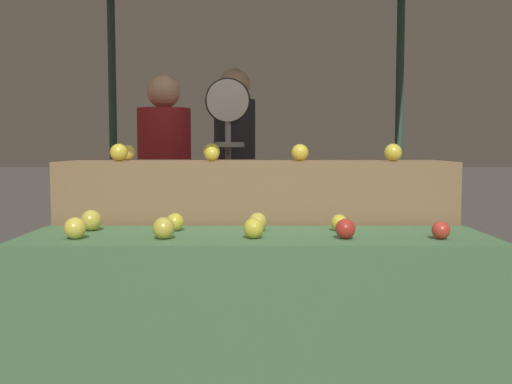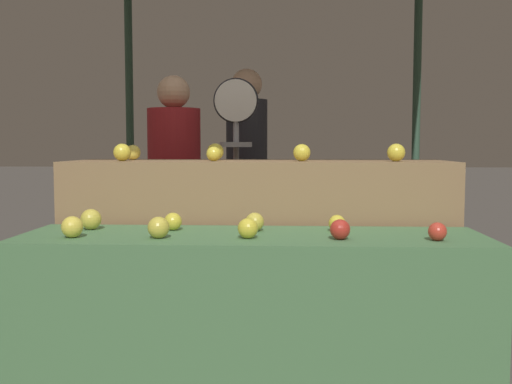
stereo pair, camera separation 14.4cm
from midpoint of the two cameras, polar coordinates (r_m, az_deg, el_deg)
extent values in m
cylinder|color=#33513D|center=(5.59, -11.20, 6.10)|extent=(0.07, 0.07, 2.70)
cylinder|color=#33513D|center=(5.56, 15.73, 6.03)|extent=(0.07, 0.07, 2.70)
cube|color=#4C7A4C|center=(2.52, 1.28, -13.34)|extent=(1.88, 0.55, 0.82)
cube|color=olive|center=(3.07, 1.61, -7.37)|extent=(1.88, 0.55, 1.10)
sphere|color=yellow|center=(2.43, -15.49, -3.23)|extent=(0.08, 0.08, 0.08)
sphere|color=gold|center=(2.35, -7.53, -3.37)|extent=(0.08, 0.08, 0.08)
sphere|color=gold|center=(2.32, 1.00, -3.48)|extent=(0.08, 0.08, 0.08)
sphere|color=#B72D23|center=(2.33, 9.77, -3.54)|extent=(0.08, 0.08, 0.08)
sphere|color=red|center=(2.39, 18.56, -3.60)|extent=(0.07, 0.07, 0.07)
sphere|color=gold|center=(2.65, -13.95, -2.54)|extent=(0.09, 0.09, 0.09)
sphere|color=gold|center=(2.56, -6.32, -2.81)|extent=(0.08, 0.08, 0.08)
sphere|color=gold|center=(2.52, 1.52, -2.87)|extent=(0.08, 0.08, 0.08)
sphere|color=gold|center=(2.54, 9.34, -2.96)|extent=(0.07, 0.07, 0.07)
sphere|color=gold|center=(2.97, -11.28, 3.72)|extent=(0.09, 0.09, 0.09)
sphere|color=gold|center=(2.91, -2.63, 3.65)|extent=(0.07, 0.07, 0.07)
sphere|color=gold|center=(2.91, 5.81, 3.75)|extent=(0.08, 0.08, 0.08)
sphere|color=gold|center=(2.95, 14.58, 3.66)|extent=(0.09, 0.09, 0.09)
sphere|color=yellow|center=(3.20, -10.38, 3.73)|extent=(0.08, 0.08, 0.08)
sphere|color=gold|center=(3.11, -2.57, 3.85)|extent=(0.09, 0.09, 0.09)
sphere|color=gold|center=(3.12, 5.75, 3.70)|extent=(0.07, 0.07, 0.07)
cylinder|color=#99999E|center=(3.73, -0.79, -2.32)|extent=(0.04, 0.04, 1.48)
cylinder|color=black|center=(3.71, -0.80, 8.69)|extent=(0.28, 0.01, 0.28)
cylinder|color=silver|center=(3.69, -0.82, 8.71)|extent=(0.26, 0.02, 0.26)
cylinder|color=#99999E|center=(3.69, -0.81, 5.63)|extent=(0.01, 0.01, 0.14)
cylinder|color=#99999E|center=(3.68, -0.81, 4.54)|extent=(0.20, 0.20, 0.03)
cube|color=#2D2D38|center=(4.03, -6.66, -7.02)|extent=(0.30, 0.23, 0.76)
cylinder|color=maroon|center=(3.95, -6.75, 3.11)|extent=(0.44, 0.44, 0.66)
sphere|color=tan|center=(3.97, -6.81, 9.44)|extent=(0.21, 0.21, 0.21)
cube|color=#2D2D38|center=(4.57, 0.03, -5.28)|extent=(0.24, 0.15, 0.81)
cylinder|color=#232328|center=(4.51, 0.03, 4.29)|extent=(0.33, 0.33, 0.71)
sphere|color=tan|center=(4.53, 0.03, 10.23)|extent=(0.23, 0.23, 0.23)
camera|label=1|loc=(0.07, -88.47, 0.12)|focal=42.00mm
camera|label=2|loc=(0.07, 91.53, -0.12)|focal=42.00mm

